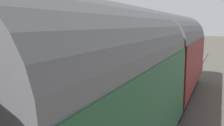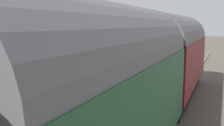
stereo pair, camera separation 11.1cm
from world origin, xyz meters
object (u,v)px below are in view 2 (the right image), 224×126
(station_building, at_px, (13,53))
(station_sign_board, at_px, (149,47))
(train, at_px, (103,91))
(bench_near_building, at_px, (104,63))
(planter_edge_near, at_px, (136,55))

(station_building, bearing_deg, station_sign_board, -20.25)
(train, xyz_separation_m, station_building, (3.45, 6.27, 0.29))
(station_sign_board, bearing_deg, bench_near_building, 159.25)
(bench_near_building, height_order, station_sign_board, station_sign_board)
(train, xyz_separation_m, station_sign_board, (13.31, 2.64, -0.09))
(train, relative_size, bench_near_building, 18.25)
(bench_near_building, distance_m, planter_edge_near, 6.65)
(train, height_order, planter_edge_near, train)
(bench_near_building, distance_m, station_sign_board, 4.77)
(train, height_order, station_sign_board, train)
(train, distance_m, planter_edge_near, 16.20)
(bench_near_building, bearing_deg, station_sign_board, -20.75)
(station_building, relative_size, planter_edge_near, 9.77)
(planter_edge_near, distance_m, station_sign_board, 3.02)
(train, relative_size, station_building, 3.68)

